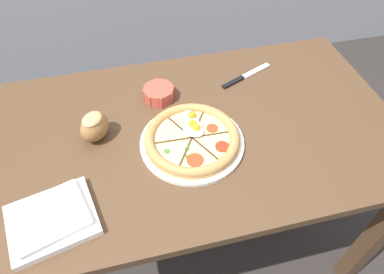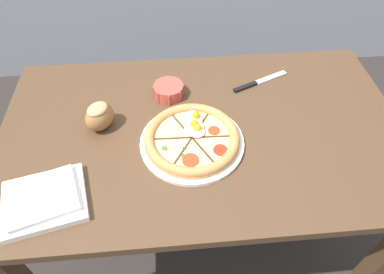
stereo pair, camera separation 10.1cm
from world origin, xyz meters
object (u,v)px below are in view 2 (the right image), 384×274
object	(u,v)px
dining_table	(202,152)
napkin_folded	(44,200)
pizza	(192,139)
bread_piece_near	(99,116)
knife_main	(260,82)
ramekin_bowl	(169,90)

from	to	relation	value
dining_table	napkin_folded	bearing A→B (deg)	-152.46
pizza	napkin_folded	size ratio (longest dim) A/B	1.28
pizza	bread_piece_near	size ratio (longest dim) A/B	2.55
dining_table	bread_piece_near	size ratio (longest dim) A/B	10.39
pizza	napkin_folded	world-z (taller)	pizza
bread_piece_near	knife_main	distance (m)	0.57
knife_main	pizza	bearing A→B (deg)	-158.58
ramekin_bowl	napkin_folded	world-z (taller)	ramekin_bowl
dining_table	pizza	world-z (taller)	pizza
dining_table	knife_main	size ratio (longest dim) A/B	6.01
ramekin_bowl	napkin_folded	bearing A→B (deg)	-130.59
napkin_folded	bread_piece_near	size ratio (longest dim) A/B	1.99
bread_piece_near	knife_main	size ratio (longest dim) A/B	0.58
dining_table	ramekin_bowl	distance (m)	0.24
napkin_folded	pizza	bearing A→B (deg)	23.15
pizza	bread_piece_near	xyz separation A→B (m)	(-0.28, 0.10, 0.03)
napkin_folded	knife_main	distance (m)	0.80
ramekin_bowl	napkin_folded	size ratio (longest dim) A/B	0.45
pizza	napkin_folded	distance (m)	0.44
ramekin_bowl	knife_main	world-z (taller)	ramekin_bowl
ramekin_bowl	bread_piece_near	world-z (taller)	bread_piece_near
dining_table	knife_main	world-z (taller)	knife_main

